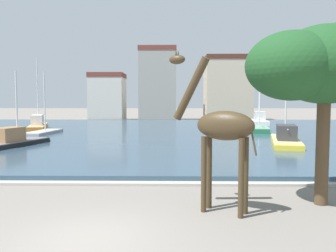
# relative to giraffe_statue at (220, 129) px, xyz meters

# --- Properties ---
(ground_plane) EXTENTS (300.00, 300.00, 0.00)m
(ground_plane) POSITION_rel_giraffe_statue_xyz_m (-3.71, -2.31, -2.69)
(ground_plane) COLOR gray
(harbor_water) EXTENTS (76.22, 44.37, 0.33)m
(harbor_water) POSITION_rel_giraffe_statue_xyz_m (-3.71, 25.98, -2.53)
(harbor_water) COLOR #334C60
(harbor_water) RESTS_ON ground
(quay_edge_coping) EXTENTS (76.22, 0.50, 0.12)m
(quay_edge_coping) POSITION_rel_giraffe_statue_xyz_m (-3.71, 3.55, -2.63)
(quay_edge_coping) COLOR #ADA89E
(quay_edge_coping) RESTS_ON ground
(giraffe_statue) EXTENTS (2.83, 1.83, 5.27)m
(giraffe_statue) POSITION_rel_giraffe_statue_xyz_m (0.00, 0.00, 0.00)
(giraffe_statue) COLOR #42331E
(giraffe_statue) RESTS_ON ground
(sailboat_black) EXTENTS (3.62, 6.94, 5.69)m
(sailboat_black) POSITION_rel_giraffe_statue_xyz_m (-12.88, 14.10, -2.15)
(sailboat_black) COLOR black
(sailboat_black) RESTS_ON ground
(sailboat_green) EXTENTS (2.66, 6.89, 9.73)m
(sailboat_green) POSITION_rel_giraffe_statue_xyz_m (7.64, 26.45, -2.23)
(sailboat_green) COLOR #236B42
(sailboat_green) RESTS_ON ground
(sailboat_grey) EXTENTS (2.21, 6.36, 6.36)m
(sailboat_grey) POSITION_rel_giraffe_statue_xyz_m (-14.14, 23.33, -2.36)
(sailboat_grey) COLOR #939399
(sailboat_grey) RESTS_ON ground
(sailboat_white) EXTENTS (2.57, 7.12, 8.50)m
(sailboat_white) POSITION_rel_giraffe_statue_xyz_m (10.26, 37.53, -2.02)
(sailboat_white) COLOR white
(sailboat_white) RESTS_ON ground
(sailboat_orange) EXTENTS (4.23, 9.43, 8.70)m
(sailboat_orange) POSITION_rel_giraffe_statue_xyz_m (-17.67, 30.49, -2.08)
(sailboat_orange) COLOR orange
(sailboat_orange) RESTS_ON ground
(sailboat_yellow) EXTENTS (3.81, 8.90, 7.77)m
(sailboat_yellow) POSITION_rel_giraffe_statue_xyz_m (7.00, 15.61, -2.11)
(sailboat_yellow) COLOR gold
(sailboat_yellow) RESTS_ON ground
(shade_tree) EXTENTS (5.34, 3.57, 6.29)m
(shade_tree) POSITION_rel_giraffe_statue_xyz_m (3.62, 0.78, 2.14)
(shade_tree) COLOR brown
(shade_tree) RESTS_ON ground
(townhouse_narrow_midrow) EXTENTS (5.99, 6.05, 8.34)m
(townhouse_narrow_midrow) POSITION_rel_giraffe_statue_xyz_m (-13.24, 51.30, 1.49)
(townhouse_narrow_midrow) COLOR beige
(townhouse_narrow_midrow) RESTS_ON ground
(townhouse_corner_house) EXTENTS (6.51, 5.86, 12.79)m
(townhouse_corner_house) POSITION_rel_giraffe_statue_xyz_m (-4.29, 51.07, 3.72)
(townhouse_corner_house) COLOR gray
(townhouse_corner_house) RESTS_ON ground
(townhouse_end_terrace) EXTENTS (7.91, 7.37, 11.18)m
(townhouse_end_terrace) POSITION_rel_giraffe_statue_xyz_m (7.88, 50.85, 2.91)
(townhouse_end_terrace) COLOR #C6B293
(townhouse_end_terrace) RESTS_ON ground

